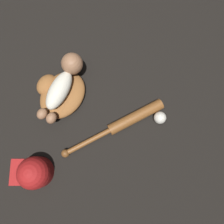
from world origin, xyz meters
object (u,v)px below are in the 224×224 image
Objects in this scene: baby_figure at (63,82)px; baseball at (160,118)px; baseball_bat at (126,122)px; baseball_cap at (34,173)px; baseball_glove at (60,93)px.

baby_figure reaches higher than baseball.
baby_figure reaches higher than baseball_bat.
baseball_cap is at bearing -154.49° from baby_figure.
baby_figure is 0.55m from baseball.
baseball_glove is 0.40m from baseball_bat.
baseball_bat is at bearing -71.99° from baseball_glove.
baby_figure is at bearing -3.21° from baseball_glove.
baby_figure is 0.49m from baseball_cap.
baseball_cap is at bearing 161.65° from baseball_bat.
baseball_cap is (-0.44, -0.21, -0.06)m from baby_figure.
baseball_glove is 0.83× the size of baby_figure.
baseball_cap is at bearing -151.25° from baseball_glove.
baseball_cap is at bearing 155.80° from baseball.
baseball_glove is 4.74× the size of baseball.
baseball_cap reaches higher than baseball_bat.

